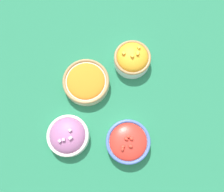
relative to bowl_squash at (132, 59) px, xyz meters
name	(u,v)px	position (x,y,z in m)	size (l,w,h in m)	color
ground_plane	(112,98)	(-0.16, 0.04, -0.04)	(3.00, 3.00, 0.00)	#23704C
bowl_squash	(132,59)	(0.00, 0.00, 0.00)	(0.14, 0.14, 0.09)	white
bowl_cherry_tomatoes	(128,142)	(-0.31, -0.07, -0.01)	(0.16, 0.16, 0.07)	white
bowl_red_onion	(68,136)	(-0.35, 0.15, -0.01)	(0.15, 0.15, 0.08)	white
bowl_carrots	(86,82)	(-0.14, 0.15, -0.01)	(0.18, 0.18, 0.06)	beige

